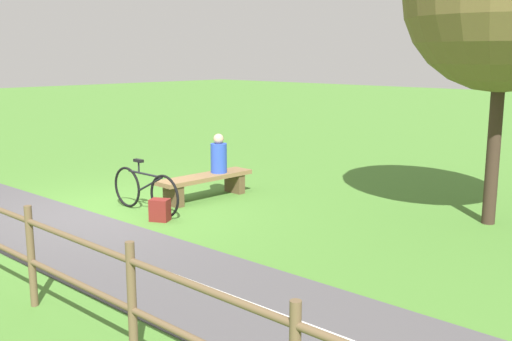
{
  "coord_description": "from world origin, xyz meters",
  "views": [
    {
      "loc": [
        5.49,
        8.67,
        2.66
      ],
      "look_at": [
        -1.09,
        2.39,
        0.9
      ],
      "focal_mm": 42.03,
      "sensor_mm": 36.0,
      "label": 1
    }
  ],
  "objects_px": {
    "bench": "(205,182)",
    "bicycle": "(145,190)",
    "backpack": "(160,210)",
    "person_seated": "(219,156)"
  },
  "relations": [
    {
      "from": "bench",
      "to": "bicycle",
      "type": "bearing_deg",
      "value": 0.61
    },
    {
      "from": "bench",
      "to": "backpack",
      "type": "bearing_deg",
      "value": 22.95
    },
    {
      "from": "bicycle",
      "to": "backpack",
      "type": "height_order",
      "value": "bicycle"
    },
    {
      "from": "person_seated",
      "to": "bench",
      "type": "bearing_deg",
      "value": -0.0
    },
    {
      "from": "person_seated",
      "to": "bicycle",
      "type": "distance_m",
      "value": 1.74
    },
    {
      "from": "bench",
      "to": "person_seated",
      "type": "bearing_deg",
      "value": 180.0
    },
    {
      "from": "person_seated",
      "to": "backpack",
      "type": "relative_size",
      "value": 1.99
    },
    {
      "from": "bench",
      "to": "bicycle",
      "type": "xyz_separation_m",
      "value": [
        1.36,
        -0.02,
        0.06
      ]
    },
    {
      "from": "bicycle",
      "to": "backpack",
      "type": "bearing_deg",
      "value": -16.12
    },
    {
      "from": "bench",
      "to": "backpack",
      "type": "distance_m",
      "value": 1.64
    }
  ]
}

